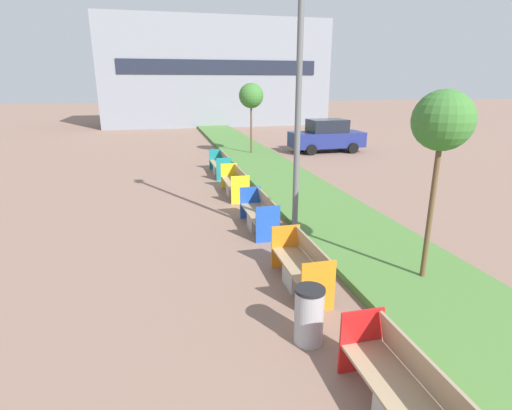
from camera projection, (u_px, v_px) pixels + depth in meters
planter_grass_strip at (320, 207)px, 12.56m from camera, size 2.80×120.00×0.18m
building_backdrop at (214, 74)px, 38.42m from camera, size 20.65×7.84×9.44m
bench_red_frame at (411, 407)px, 4.42m from camera, size 0.65×2.25×0.94m
bench_orange_frame at (301, 269)px, 7.74m from camera, size 0.65×1.88×0.94m
bench_blue_frame at (260, 216)px, 10.83m from camera, size 0.65×2.00×0.94m
bench_yellow_frame at (235, 185)px, 14.14m from camera, size 0.65×2.20×0.94m
bench_teal_frame at (221, 166)px, 17.35m from camera, size 0.65×2.33×0.94m
litter_bin at (309, 315)px, 6.03m from camera, size 0.46×0.46×0.91m
street_lamp_post at (299, 81)px, 8.91m from camera, size 0.24×0.44×6.98m
sapling_tree_near at (443, 123)px, 7.01m from camera, size 1.07×1.07×3.73m
sapling_tree_far at (251, 96)px, 21.03m from camera, size 1.30×1.30×3.86m
parked_car_distant at (327, 136)px, 23.04m from camera, size 4.24×2.00×1.86m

